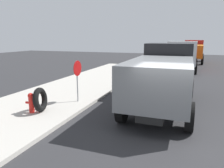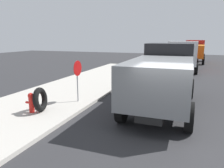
{
  "view_description": "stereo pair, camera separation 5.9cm",
  "coord_description": "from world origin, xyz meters",
  "px_view_note": "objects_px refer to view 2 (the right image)",
  "views": [
    {
      "loc": [
        -6.88,
        -0.4,
        3.28
      ],
      "look_at": [
        2.18,
        2.9,
        1.19
      ],
      "focal_mm": 33.93,
      "sensor_mm": 36.0,
      "label": 1
    },
    {
      "loc": [
        -6.86,
        -0.45,
        3.28
      ],
      "look_at": [
        2.18,
        2.9,
        1.19
      ],
      "focal_mm": 33.93,
      "sensor_mm": 36.0,
      "label": 2
    }
  ],
  "objects_px": {
    "loose_tire": "(40,99)",
    "dump_truck_red": "(184,55)",
    "fire_hydrant": "(31,102)",
    "dump_truck_orange": "(194,51)",
    "stop_sign": "(78,73)",
    "dump_truck_gray": "(164,74)"
  },
  "relations": [
    {
      "from": "loose_tire",
      "to": "stop_sign",
      "type": "relative_size",
      "value": 0.51
    },
    {
      "from": "dump_truck_red",
      "to": "fire_hydrant",
      "type": "bearing_deg",
      "value": 160.71
    },
    {
      "from": "fire_hydrant",
      "to": "dump_truck_orange",
      "type": "relative_size",
      "value": 0.12
    },
    {
      "from": "dump_truck_gray",
      "to": "fire_hydrant",
      "type": "bearing_deg",
      "value": 121.7
    },
    {
      "from": "fire_hydrant",
      "to": "loose_tire",
      "type": "height_order",
      "value": "loose_tire"
    },
    {
      "from": "fire_hydrant",
      "to": "stop_sign",
      "type": "height_order",
      "value": "stop_sign"
    },
    {
      "from": "stop_sign",
      "to": "dump_truck_gray",
      "type": "xyz_separation_m",
      "value": [
        1.0,
        -4.05,
        0.03
      ]
    },
    {
      "from": "stop_sign",
      "to": "fire_hydrant",
      "type": "bearing_deg",
      "value": 153.73
    },
    {
      "from": "stop_sign",
      "to": "dump_truck_orange",
      "type": "bearing_deg",
      "value": -14.02
    },
    {
      "from": "stop_sign",
      "to": "dump_truck_gray",
      "type": "height_order",
      "value": "dump_truck_gray"
    },
    {
      "from": "fire_hydrant",
      "to": "loose_tire",
      "type": "bearing_deg",
      "value": -48.78
    },
    {
      "from": "fire_hydrant",
      "to": "dump_truck_orange",
      "type": "height_order",
      "value": "dump_truck_orange"
    },
    {
      "from": "loose_tire",
      "to": "fire_hydrant",
      "type": "bearing_deg",
      "value": 131.22
    },
    {
      "from": "loose_tire",
      "to": "dump_truck_red",
      "type": "height_order",
      "value": "dump_truck_red"
    },
    {
      "from": "loose_tire",
      "to": "stop_sign",
      "type": "distance_m",
      "value": 2.25
    },
    {
      "from": "dump_truck_gray",
      "to": "dump_truck_red",
      "type": "height_order",
      "value": "same"
    },
    {
      "from": "dump_truck_orange",
      "to": "loose_tire",
      "type": "bearing_deg",
      "value": 165.29
    },
    {
      "from": "fire_hydrant",
      "to": "dump_truck_gray",
      "type": "xyz_separation_m",
      "value": [
        3.15,
        -5.11,
        1.0
      ]
    },
    {
      "from": "fire_hydrant",
      "to": "dump_truck_red",
      "type": "xyz_separation_m",
      "value": [
        16.01,
        -5.6,
        1.0
      ]
    },
    {
      "from": "fire_hydrant",
      "to": "dump_truck_gray",
      "type": "height_order",
      "value": "dump_truck_gray"
    },
    {
      "from": "dump_truck_red",
      "to": "dump_truck_orange",
      "type": "relative_size",
      "value": 0.99
    },
    {
      "from": "loose_tire",
      "to": "stop_sign",
      "type": "height_order",
      "value": "stop_sign"
    }
  ]
}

